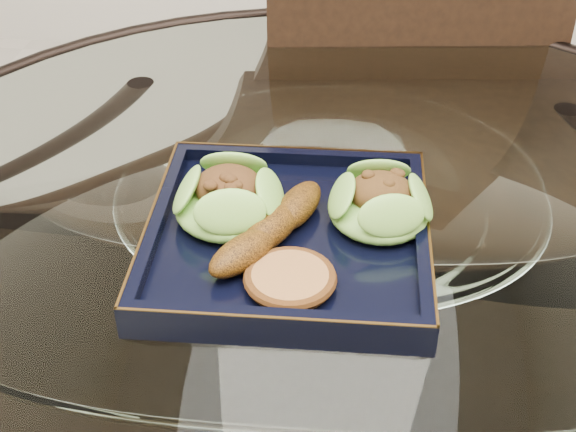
# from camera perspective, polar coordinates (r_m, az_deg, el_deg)

# --- Properties ---
(dining_table) EXTENTS (1.13, 1.13, 0.77)m
(dining_table) POSITION_cam_1_polar(r_m,az_deg,el_deg) (0.93, 2.64, -8.35)
(dining_table) COLOR white
(dining_table) RESTS_ON ground
(dining_chair) EXTENTS (0.53, 0.53, 1.07)m
(dining_chair) POSITION_cam_1_polar(r_m,az_deg,el_deg) (1.19, 9.36, 2.40)
(dining_chair) COLOR black
(dining_chair) RESTS_ON ground
(navy_plate) EXTENTS (0.28, 0.28, 0.02)m
(navy_plate) POSITION_cam_1_polar(r_m,az_deg,el_deg) (0.78, 0.00, -1.77)
(navy_plate) COLOR black
(navy_plate) RESTS_ON dining_table
(lettuce_wrap_left) EXTENTS (0.13, 0.13, 0.04)m
(lettuce_wrap_left) POSITION_cam_1_polar(r_m,az_deg,el_deg) (0.79, -4.22, 1.01)
(lettuce_wrap_left) COLOR #6AAA31
(lettuce_wrap_left) RESTS_ON navy_plate
(lettuce_wrap_right) EXTENTS (0.12, 0.12, 0.04)m
(lettuce_wrap_right) POSITION_cam_1_polar(r_m,az_deg,el_deg) (0.79, 6.57, 0.71)
(lettuce_wrap_right) COLOR #5C962B
(lettuce_wrap_right) RESTS_ON navy_plate
(roasted_plantain) EXTENTS (0.10, 0.16, 0.03)m
(roasted_plantain) POSITION_cam_1_polar(r_m,az_deg,el_deg) (0.76, -1.18, -0.87)
(roasted_plantain) COLOR #693A0B
(roasted_plantain) RESTS_ON navy_plate
(crumb_patty) EXTENTS (0.10, 0.10, 0.01)m
(crumb_patty) POSITION_cam_1_polar(r_m,az_deg,el_deg) (0.71, 0.15, -4.56)
(crumb_patty) COLOR #A26836
(crumb_patty) RESTS_ON navy_plate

